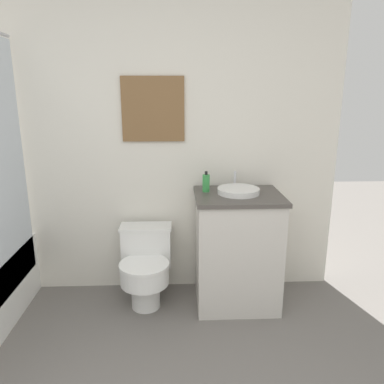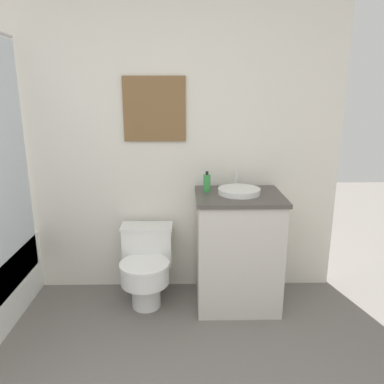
{
  "view_description": "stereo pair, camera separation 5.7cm",
  "coord_description": "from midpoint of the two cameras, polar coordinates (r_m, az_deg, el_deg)",
  "views": [
    {
      "loc": [
        0.47,
        -0.56,
        1.6
      ],
      "look_at": [
        0.57,
        1.88,
        0.94
      ],
      "focal_mm": 35.0,
      "sensor_mm": 36.0,
      "label": 1
    },
    {
      "loc": [
        0.53,
        -0.56,
        1.6
      ],
      "look_at": [
        0.57,
        1.88,
        0.94
      ],
      "focal_mm": 35.0,
      "sensor_mm": 36.0,
      "label": 2
    }
  ],
  "objects": [
    {
      "name": "wall_back",
      "position": [
        2.98,
        -11.98,
        8.11
      ],
      "size": [
        3.48,
        0.07,
        2.5
      ],
      "color": "silver",
      "rests_on": "ground_plane"
    },
    {
      "name": "vanity",
      "position": [
        2.89,
        6.28,
        -8.68
      ],
      "size": [
        0.64,
        0.54,
        0.87
      ],
      "color": "beige",
      "rests_on": "ground_plane"
    },
    {
      "name": "toilet",
      "position": [
        2.93,
        -7.66,
        -10.92
      ],
      "size": [
        0.4,
        0.52,
        0.59
      ],
      "color": "white",
      "rests_on": "ground_plane"
    },
    {
      "name": "soap_bottle",
      "position": [
        2.78,
        1.57,
        1.4
      ],
      "size": [
        0.05,
        0.05,
        0.15
      ],
      "color": "green",
      "rests_on": "vanity"
    },
    {
      "name": "sink",
      "position": [
        2.76,
        6.48,
        0.21
      ],
      "size": [
        0.31,
        0.34,
        0.13
      ],
      "color": "white",
      "rests_on": "vanity"
    }
  ]
}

